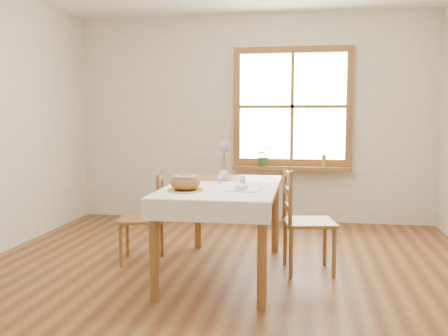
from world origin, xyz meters
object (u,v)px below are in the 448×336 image
(chair_right, at_px, (309,221))
(flower_vase, at_px, (223,176))
(dining_table, at_px, (224,196))
(chair_left, at_px, (142,218))
(bread_plate, at_px, (185,190))

(chair_right, xyz_separation_m, flower_vase, (-0.77, 0.18, 0.35))
(dining_table, relative_size, chair_left, 1.95)
(bread_plate, height_order, flower_vase, flower_vase)
(dining_table, xyz_separation_m, chair_left, (-0.79, 0.18, -0.25))
(chair_right, relative_size, bread_plate, 3.31)
(chair_left, bearing_deg, bread_plate, 32.77)
(dining_table, xyz_separation_m, bread_plate, (-0.23, -0.42, 0.10))
(chair_left, distance_m, chair_right, 1.51)
(dining_table, distance_m, chair_right, 0.76)
(dining_table, relative_size, chair_right, 1.79)
(chair_right, height_order, bread_plate, chair_right)
(chair_left, xyz_separation_m, chair_right, (1.51, -0.05, 0.04))
(dining_table, relative_size, flower_vase, 18.26)
(chair_left, bearing_deg, dining_table, 66.86)
(chair_left, height_order, chair_right, chair_right)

